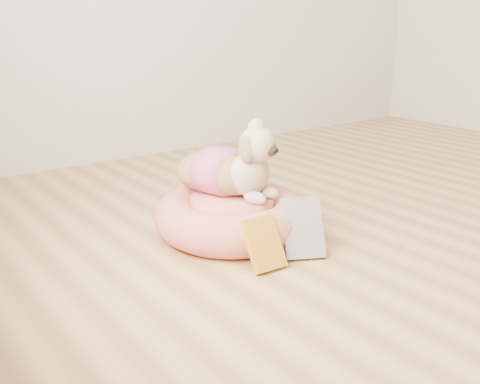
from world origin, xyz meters
TOP-DOWN VIEW (x-y plane):
  - pet_bed at (-0.84, 0.82)m, footprint 0.63×0.63m
  - dog at (-0.83, 0.84)m, footprint 0.42×0.51m
  - book_yellow at (-0.94, 0.50)m, footprint 0.14×0.13m
  - book_white at (-0.75, 0.50)m, footprint 0.20×0.19m

SIDE VIEW (x-z plane):
  - pet_bed at x=-0.84m, z-range 0.00..0.16m
  - book_yellow at x=-0.94m, z-range 0.00..0.17m
  - book_white at x=-0.75m, z-range 0.00..0.21m
  - dog at x=-0.83m, z-range 0.16..0.49m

